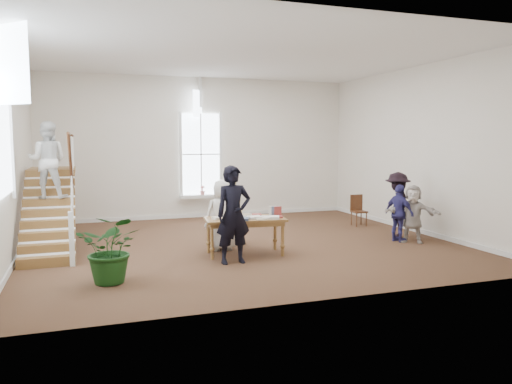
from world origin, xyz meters
name	(u,v)px	position (x,y,z in m)	size (l,w,h in m)	color
ground	(242,244)	(0.00, 0.00, 0.00)	(10.00, 10.00, 0.00)	#412C19
room_shell	(202,205)	(0.00, 4.39, 0.40)	(10.49, 10.00, 10.00)	silver
staircase	(49,180)	(-4.34, 0.75, 1.62)	(1.10, 4.10, 2.92)	brown
library_table	(246,222)	(-0.26, -1.11, 0.73)	(1.83, 1.07, 0.88)	brown
police_officer	(234,215)	(-0.74, -1.75, 1.00)	(0.73, 0.48, 2.00)	black
elderly_woman	(222,215)	(-0.64, -0.50, 0.81)	(0.79, 0.52, 1.62)	silver
person_yellow	(229,208)	(-0.34, 0.00, 0.90)	(0.87, 0.68, 1.79)	#CBB87F
woman_cluster_a	(399,213)	(3.75, -1.01, 0.71)	(0.83, 0.35, 1.42)	navy
woman_cluster_b	(397,205)	(4.00, -0.56, 0.85)	(1.09, 0.63, 1.69)	black
woman_cluster_c	(413,214)	(4.00, -1.21, 0.71)	(1.32, 0.42, 1.42)	beige
floor_plant	(112,249)	(-3.16, -2.43, 0.61)	(1.10, 0.95, 1.22)	#133A12
side_chair	(358,209)	(4.00, 1.39, 0.50)	(0.41, 0.41, 0.91)	#3D1C10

